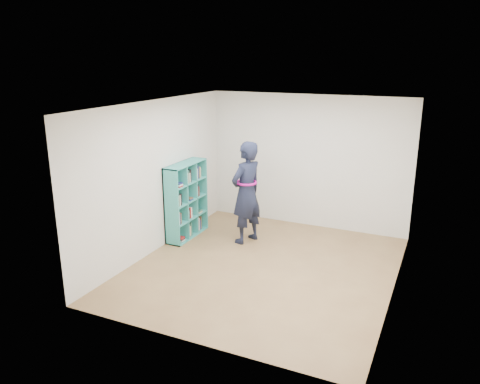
% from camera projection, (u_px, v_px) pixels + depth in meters
% --- Properties ---
extents(floor, '(4.50, 4.50, 0.00)m').
position_uv_depth(floor, '(264.00, 268.00, 7.54)').
color(floor, brown).
rests_on(floor, ground).
extents(ceiling, '(4.50, 4.50, 0.00)m').
position_uv_depth(ceiling, '(266.00, 105.00, 6.81)').
color(ceiling, white).
rests_on(ceiling, wall_back).
extents(wall_left, '(0.02, 4.50, 2.60)m').
position_uv_depth(wall_left, '(156.00, 177.00, 7.98)').
color(wall_left, silver).
rests_on(wall_left, floor).
extents(wall_right, '(0.02, 4.50, 2.60)m').
position_uv_depth(wall_right, '(401.00, 208.00, 6.38)').
color(wall_right, silver).
rests_on(wall_right, floor).
extents(wall_back, '(4.00, 0.02, 2.60)m').
position_uv_depth(wall_back, '(307.00, 162.00, 9.14)').
color(wall_back, silver).
rests_on(wall_back, floor).
extents(wall_front, '(4.00, 0.02, 2.60)m').
position_uv_depth(wall_front, '(190.00, 242.00, 5.22)').
color(wall_front, silver).
rests_on(wall_front, floor).
extents(bookshelf, '(0.31, 1.06, 1.42)m').
position_uv_depth(bookshelf, '(185.00, 201.00, 8.70)').
color(bookshelf, teal).
rests_on(bookshelf, floor).
extents(person, '(0.65, 0.79, 1.86)m').
position_uv_depth(person, '(246.00, 193.00, 8.37)').
color(person, black).
rests_on(person, floor).
extents(smartphone, '(0.04, 0.11, 0.14)m').
position_uv_depth(smartphone, '(243.00, 183.00, 8.50)').
color(smartphone, silver).
rests_on(smartphone, person).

